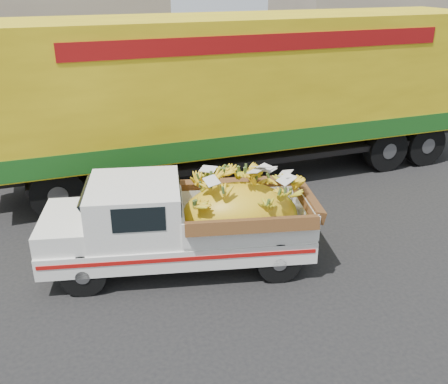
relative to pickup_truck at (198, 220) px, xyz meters
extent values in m
plane|color=black|center=(0.33, -0.01, -0.84)|extent=(100.00, 100.00, 0.00)
cube|color=gray|center=(0.33, 6.37, -0.76)|extent=(60.00, 0.25, 0.15)
cube|color=gray|center=(0.33, 8.47, -0.77)|extent=(60.00, 4.00, 0.14)
cube|color=gray|center=(14.33, 15.37, 2.16)|extent=(14.00, 6.00, 6.00)
cylinder|color=black|center=(-1.93, -0.45, -0.48)|extent=(0.74, 0.29, 0.72)
cylinder|color=black|center=(-1.76, 0.91, -0.48)|extent=(0.74, 0.29, 0.72)
cylinder|color=black|center=(1.16, -0.83, -0.48)|extent=(0.74, 0.29, 0.72)
cylinder|color=black|center=(1.32, 0.53, -0.48)|extent=(0.74, 0.29, 0.72)
cube|color=silver|center=(-0.35, 0.04, -0.31)|extent=(4.59, 2.13, 0.37)
cube|color=#A50F0C|center=(-0.45, -0.76, -0.25)|extent=(4.31, 0.54, 0.07)
cube|color=silver|center=(-2.51, 0.31, -0.41)|extent=(0.29, 1.57, 0.13)
cube|color=silver|center=(-2.15, 0.27, 0.04)|extent=(0.98, 1.59, 0.34)
cube|color=silver|center=(-1.03, 0.13, 0.30)|extent=(1.64, 1.70, 0.85)
cube|color=black|center=(-1.03, -0.65, 0.46)|extent=(0.80, 0.11, 0.40)
cube|color=silver|center=(0.77, -0.09, 0.11)|extent=(2.35, 1.85, 0.48)
ellipsoid|color=orange|center=(0.68, -0.08, 0.01)|extent=(2.10, 1.51, 1.21)
cylinder|color=black|center=(6.70, 3.42, -0.29)|extent=(1.13, 0.43, 1.10)
cylinder|color=black|center=(6.49, 5.41, -0.29)|extent=(1.13, 0.43, 1.10)
cylinder|color=black|center=(5.51, 3.29, -0.29)|extent=(1.13, 0.43, 1.10)
cylinder|color=black|center=(5.30, 5.28, -0.29)|extent=(1.13, 0.43, 1.10)
cylinder|color=black|center=(-2.44, 2.45, -0.29)|extent=(1.13, 0.43, 1.10)
cylinder|color=black|center=(-2.66, 4.43, -0.29)|extent=(1.13, 0.43, 1.10)
cube|color=black|center=(1.92, 3.92, -0.06)|extent=(12.04, 2.27, 0.36)
cube|color=yellow|center=(1.92, 3.92, 1.54)|extent=(11.96, 3.73, 2.84)
cube|color=#195418|center=(1.92, 3.92, 0.37)|extent=(12.02, 3.76, 0.45)
cube|color=maroon|center=(2.06, 2.66, 2.51)|extent=(8.35, 0.91, 0.35)
camera|label=1|loc=(-1.39, -7.39, 3.83)|focal=40.00mm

